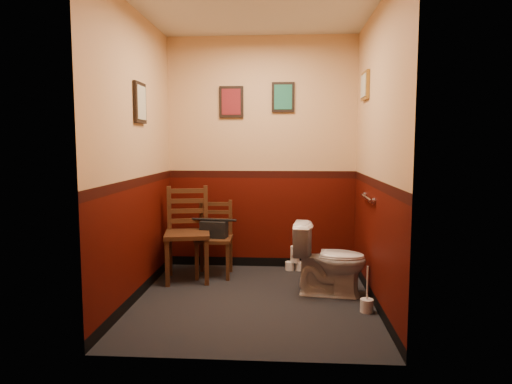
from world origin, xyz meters
TOP-DOWN VIEW (x-y plane):
  - floor at (0.00, 0.00)m, footprint 2.20×2.40m
  - ceiling at (0.00, 0.00)m, footprint 2.20×2.40m
  - wall_back at (0.00, 1.20)m, footprint 2.20×0.00m
  - wall_front at (0.00, -1.20)m, footprint 2.20×0.00m
  - wall_left at (-1.10, 0.00)m, footprint 0.00×2.40m
  - wall_right at (1.10, 0.00)m, footprint 0.00×2.40m
  - grab_bar at (1.07, 0.25)m, footprint 0.05×0.56m
  - framed_print_back_a at (-0.35, 1.18)m, footprint 0.28×0.04m
  - framed_print_back_b at (0.25, 1.18)m, footprint 0.26×0.04m
  - framed_print_left at (-1.08, 0.10)m, footprint 0.04×0.30m
  - framed_print_right at (1.08, 0.60)m, footprint 0.04×0.34m
  - toilet at (0.72, 0.22)m, footprint 0.75×0.48m
  - toilet_brush at (1.01, -0.23)m, footprint 0.12×0.12m
  - chair_left at (-0.77, 0.63)m, footprint 0.55×0.55m
  - chair_right at (-0.50, 0.80)m, footprint 0.40×0.40m
  - handbag at (-0.50, 0.76)m, footprint 0.31×0.18m
  - tp_stack at (0.40, 1.05)m, footprint 0.22×0.14m

SIDE VIEW (x-z plane):
  - floor at x=0.00m, z-range 0.00..0.00m
  - toilet_brush at x=1.01m, z-range -0.14..0.27m
  - tp_stack at x=0.40m, z-range -0.02..0.27m
  - toilet at x=0.72m, z-range 0.00..0.69m
  - chair_right at x=-0.50m, z-range 0.00..0.83m
  - chair_left at x=-0.77m, z-range 0.00..1.01m
  - handbag at x=-0.50m, z-range 0.42..0.63m
  - grab_bar at x=1.07m, z-range 0.92..0.98m
  - wall_back at x=0.00m, z-range 0.00..2.70m
  - wall_front at x=0.00m, z-range 0.00..2.70m
  - wall_left at x=-1.10m, z-range 0.00..2.70m
  - wall_right at x=1.10m, z-range 0.00..2.70m
  - framed_print_left at x=-1.08m, z-range 1.66..2.04m
  - framed_print_back_a at x=-0.35m, z-range 1.77..2.13m
  - framed_print_back_b at x=0.25m, z-range 1.83..2.17m
  - framed_print_right at x=1.08m, z-range 1.91..2.19m
  - ceiling at x=0.00m, z-range 2.70..2.70m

